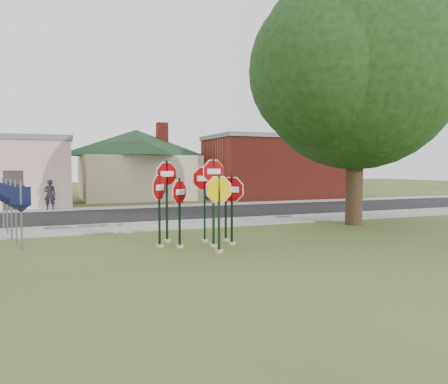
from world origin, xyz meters
name	(u,v)px	position (x,y,z in m)	size (l,w,h in m)	color
ground	(215,253)	(0.00, 0.00, 0.00)	(120.00, 120.00, 0.00)	#374B1C
sidewalk_near	(166,227)	(0.00, 5.50, 0.03)	(60.00, 1.60, 0.06)	gray
road	(143,215)	(0.00, 10.00, 0.02)	(60.00, 7.00, 0.04)	black
sidewalk_far	(128,208)	(0.00, 14.30, 0.03)	(60.00, 1.60, 0.06)	gray
curb	(160,223)	(0.00, 6.50, 0.07)	(60.00, 0.20, 0.14)	gray
stop_sign_center	(214,190)	(0.30, 0.93, 1.70)	(0.96, 0.24, 2.75)	#9A9990
stop_sign_yellow	(219,203)	(0.13, 0.06, 1.38)	(1.05, 0.24, 2.29)	#9A9990
stop_sign_left	(179,205)	(-0.69, 1.16, 1.28)	(0.76, 0.68, 2.15)	#9A9990
stop_sign_right	(232,201)	(0.95, 1.08, 1.35)	(0.73, 0.81, 2.24)	#9A9990
stop_sign_back_right	(205,193)	(0.34, 1.83, 1.58)	(1.01, 0.30, 2.55)	#9A9990
stop_sign_back_left	(167,189)	(-0.77, 2.29, 1.69)	(1.00, 0.36, 2.70)	#9A9990
stop_sign_far_right	(226,200)	(1.04, 1.78, 1.33)	(0.80, 0.82, 2.20)	#9A9990
stop_sign_far_left	(159,200)	(-1.21, 1.48, 1.41)	(0.71, 0.83, 2.32)	#9A9990
route_sign_row	(11,203)	(-5.40, 4.50, 1.22)	(1.43, 4.63, 2.00)	#59595E
building_house	(136,150)	(2.00, 22.00, 3.65)	(11.60, 11.60, 6.20)	beige
building_brick	(275,167)	(12.00, 18.50, 2.40)	(10.20, 6.20, 4.75)	maroon
oak_tree	(356,68)	(7.50, 3.50, 6.42)	(11.91, 11.31, 10.58)	#312215
bg_tree_right	(327,135)	(22.00, 26.00, 5.58)	(5.60, 5.60, 8.40)	#312215
pedestrian	(50,195)	(-4.18, 14.36, 0.88)	(0.60, 0.39, 1.65)	black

